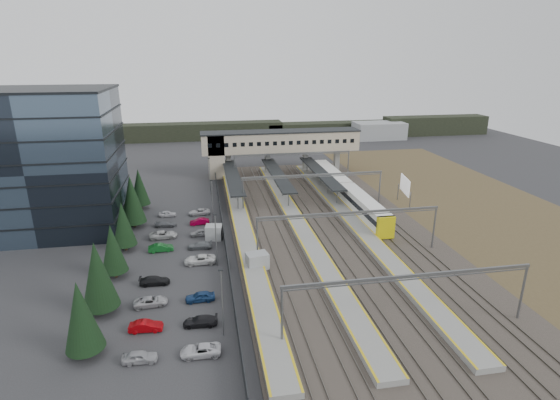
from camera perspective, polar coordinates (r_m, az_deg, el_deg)
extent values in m
plane|color=#2B2B2D|center=(73.23, -2.16, -5.27)|extent=(220.00, 220.00, 0.00)
cube|color=#38495C|center=(84.75, -28.48, 4.33)|extent=(24.00, 18.00, 24.00)
cube|color=black|center=(86.92, -27.63, -1.14)|extent=(24.30, 18.30, 0.25)
cube|color=black|center=(85.96, -27.96, 1.01)|extent=(24.30, 18.30, 0.25)
cube|color=black|center=(85.12, -28.30, 3.21)|extent=(24.30, 18.30, 0.25)
cube|color=black|center=(84.42, -28.65, 5.45)|extent=(24.30, 18.30, 0.25)
cube|color=black|center=(83.85, -29.01, 7.73)|extent=(24.30, 18.30, 0.25)
cube|color=black|center=(83.42, -29.38, 10.03)|extent=(24.30, 18.30, 0.25)
cube|color=black|center=(83.12, -29.76, 12.42)|extent=(24.30, 18.30, 0.40)
cylinder|color=black|center=(51.31, -23.92, -17.53)|extent=(0.44, 0.44, 1.20)
cone|color=black|center=(49.10, -24.56, -13.56)|extent=(3.90, 3.90, 7.50)
cylinder|color=black|center=(57.83, -22.15, -12.96)|extent=(0.44, 0.44, 1.20)
cone|color=black|center=(55.72, -22.70, -8.98)|extent=(4.26, 4.26, 8.20)
cylinder|color=black|center=(65.55, -20.64, -8.92)|extent=(0.44, 0.44, 1.20)
cone|color=black|center=(63.98, -21.02, -5.89)|extent=(3.54, 3.54, 6.80)
cylinder|color=black|center=(73.57, -19.48, -5.75)|extent=(0.44, 0.44, 1.20)
cone|color=black|center=(72.13, -19.80, -2.92)|extent=(3.64, 3.64, 7.00)
cylinder|color=black|center=(82.71, -18.47, -2.95)|extent=(0.44, 0.44, 1.20)
cone|color=black|center=(81.21, -18.79, 0.11)|extent=(4.42, 4.42, 8.50)
cylinder|color=black|center=(92.04, -17.66, -0.72)|extent=(0.44, 0.44, 1.20)
cone|color=black|center=(90.87, -17.90, 1.66)|extent=(3.74, 3.74, 7.20)
imported|color=#A3A3A8|center=(48.61, -17.82, -18.93)|extent=(3.59, 1.58, 1.20)
imported|color=#99040A|center=(52.90, -17.12, -15.47)|extent=(3.77, 1.52, 1.22)
imported|color=#AAA9AD|center=(57.38, -16.53, -12.58)|extent=(4.27, 2.28, 1.14)
imported|color=black|center=(61.97, -16.05, -10.08)|extent=(4.01, 1.69, 1.16)
imported|color=#12581F|center=(71.43, -15.29, -6.03)|extent=(3.93, 1.62, 1.26)
imported|color=#B3B3B3|center=(76.27, -14.98, -4.40)|extent=(4.71, 2.35, 1.28)
imported|color=slate|center=(81.21, -14.71, -3.02)|extent=(3.93, 1.86, 1.11)
imported|color=silver|center=(86.16, -14.47, -1.75)|extent=(3.32, 1.42, 1.12)
imported|color=silver|center=(48.07, -10.33, -18.75)|extent=(4.24, 2.04, 1.16)
imported|color=black|center=(52.41, -10.37, -15.29)|extent=(4.03, 1.90, 1.14)
imported|color=navy|center=(56.88, -10.40, -12.30)|extent=(3.71, 1.55, 1.25)
imported|color=silver|center=(66.23, -10.44, -7.64)|extent=(4.68, 2.18, 1.29)
imported|color=slate|center=(71.08, -10.45, -5.84)|extent=(3.97, 1.85, 1.12)
imported|color=#9C9CA0|center=(75.95, -10.46, -4.22)|extent=(3.41, 1.61, 1.13)
imported|color=maroon|center=(80.88, -10.47, -2.78)|extent=(3.61, 1.54, 1.16)
imported|color=#BDBBC0|center=(85.85, -10.48, -1.53)|extent=(4.22, 2.24, 1.13)
cylinder|color=slate|center=(48.62, -7.57, -13.24)|extent=(0.16, 0.16, 8.00)
cube|color=black|center=(46.66, -7.77, -9.05)|extent=(0.50, 0.25, 0.15)
cylinder|color=slate|center=(63.74, -8.35, -5.27)|extent=(0.16, 0.16, 8.00)
cube|color=black|center=(62.26, -8.52, -1.90)|extent=(0.50, 0.25, 0.15)
cylinder|color=slate|center=(80.57, -8.84, -0.19)|extent=(0.16, 0.16, 8.00)
cube|color=black|center=(79.40, -8.98, 2.55)|extent=(0.50, 0.25, 0.15)
cylinder|color=slate|center=(97.82, -9.16, 3.13)|extent=(0.16, 0.16, 8.00)
cube|color=black|center=(96.86, -9.28, 5.41)|extent=(0.50, 0.25, 0.15)
cube|color=#26282B|center=(76.93, -7.50, -3.41)|extent=(0.08, 90.00, 2.00)
cube|color=#919496|center=(63.24, -2.99, -8.03)|extent=(3.40, 2.76, 2.52)
cube|color=#919496|center=(74.03, -8.65, -4.19)|extent=(2.94, 2.58, 2.41)
cube|color=#322C27|center=(80.05, 5.88, -3.15)|extent=(34.00, 90.00, 0.20)
cube|color=#59544C|center=(77.61, -3.21, -3.65)|extent=(0.08, 90.00, 0.14)
cube|color=#59544C|center=(77.78, -2.16, -3.58)|extent=(0.08, 90.00, 0.14)
cube|color=#59544C|center=(78.14, -0.29, -3.46)|extent=(0.08, 90.00, 0.14)
cube|color=#59544C|center=(78.38, 0.75, -3.39)|extent=(0.08, 90.00, 0.14)
cube|color=#59544C|center=(79.31, 3.99, -3.17)|extent=(0.08, 90.00, 0.14)
cube|color=#59544C|center=(79.66, 4.99, -3.10)|extent=(0.08, 90.00, 0.14)
cube|color=#59544C|center=(80.33, 6.76, -2.97)|extent=(0.08, 90.00, 0.14)
cube|color=#59544C|center=(80.74, 7.74, -2.90)|extent=(0.08, 90.00, 0.14)
cube|color=#59544C|center=(82.20, 10.78, -2.67)|extent=(0.08, 90.00, 0.14)
cube|color=#59544C|center=(82.71, 11.71, -2.60)|extent=(0.08, 90.00, 0.14)
cube|color=#59544C|center=(83.67, 13.34, -2.47)|extent=(0.08, 90.00, 0.14)
cube|color=#59544C|center=(84.23, 14.24, -2.40)|extent=(0.08, 90.00, 0.14)
cube|color=gray|center=(77.33, -4.89, -3.64)|extent=(3.20, 82.00, 0.90)
cube|color=gold|center=(77.06, -5.98, -3.38)|extent=(0.25, 82.00, 0.02)
cube|color=gold|center=(77.29, -3.83, -3.26)|extent=(0.25, 82.00, 0.02)
cube|color=gray|center=(78.75, 2.38, -3.17)|extent=(3.20, 82.00, 0.90)
cube|color=gold|center=(78.30, 1.34, -2.92)|extent=(0.25, 82.00, 0.02)
cube|color=gold|center=(78.89, 3.41, -2.79)|extent=(0.25, 82.00, 0.02)
cube|color=gray|center=(81.38, 9.28, -2.67)|extent=(3.20, 82.00, 0.90)
cube|color=gold|center=(80.77, 8.32, -2.44)|extent=(0.25, 82.00, 0.02)
cube|color=gold|center=(81.70, 10.26, -2.30)|extent=(0.25, 82.00, 0.02)
cube|color=black|center=(97.04, -6.19, 3.13)|extent=(3.00, 30.00, 0.25)
cube|color=slate|center=(97.08, -6.19, 3.05)|extent=(3.10, 30.00, 0.12)
cylinder|color=slate|center=(85.08, -5.51, -0.17)|extent=(0.20, 0.20, 3.10)
cylinder|color=slate|center=(91.25, -5.85, 1.11)|extent=(0.20, 0.20, 3.10)
cylinder|color=slate|center=(97.47, -6.16, 2.22)|extent=(0.20, 0.20, 3.10)
cylinder|color=slate|center=(103.72, -6.43, 3.21)|extent=(0.20, 0.20, 3.10)
cylinder|color=slate|center=(109.99, -6.66, 4.08)|extent=(0.20, 0.20, 3.10)
cube|color=black|center=(98.17, -0.35, 3.42)|extent=(3.00, 30.00, 0.25)
cube|color=slate|center=(98.21, -0.35, 3.33)|extent=(3.10, 30.00, 0.12)
cylinder|color=slate|center=(86.37, 1.12, 0.20)|extent=(0.20, 0.20, 3.10)
cylinder|color=slate|center=(92.46, 0.33, 1.44)|extent=(0.20, 0.20, 3.10)
cylinder|color=slate|center=(98.60, -0.35, 2.52)|extent=(0.20, 0.20, 3.10)
cylinder|color=slate|center=(104.78, -0.96, 3.48)|extent=(0.20, 0.20, 3.10)
cylinder|color=slate|center=(111.00, -1.50, 4.33)|extent=(0.20, 0.20, 3.10)
cube|color=black|center=(100.29, 5.30, 3.66)|extent=(3.00, 30.00, 0.25)
cube|color=slate|center=(100.33, 5.29, 3.58)|extent=(3.10, 30.00, 0.12)
cylinder|color=slate|center=(88.78, 7.46, 0.55)|extent=(0.20, 0.20, 3.10)
cylinder|color=slate|center=(94.71, 6.30, 1.74)|extent=(0.20, 0.20, 3.10)
cylinder|color=slate|center=(100.71, 5.27, 2.78)|extent=(0.20, 0.20, 3.10)
cylinder|color=slate|center=(106.77, 4.36, 3.71)|extent=(0.20, 0.20, 3.10)
cylinder|color=slate|center=(112.88, 3.54, 4.54)|extent=(0.20, 0.20, 3.10)
cube|color=tan|center=(112.17, 0.11, 7.67)|extent=(40.00, 6.00, 5.00)
cube|color=black|center=(111.73, 0.11, 8.96)|extent=(40.40, 6.40, 0.30)
cube|color=tan|center=(111.10, -8.34, 5.80)|extent=(4.00, 6.00, 11.00)
cube|color=black|center=(107.48, -9.16, 7.02)|extent=(1.00, 0.06, 1.00)
cube|color=black|center=(107.53, -8.09, 7.08)|extent=(1.00, 0.06, 1.00)
cube|color=black|center=(107.61, -7.02, 7.13)|extent=(1.00, 0.06, 1.00)
cube|color=black|center=(107.74, -5.95, 7.18)|extent=(1.00, 0.06, 1.00)
cube|color=black|center=(107.89, -4.88, 7.23)|extent=(1.00, 0.06, 1.00)
cube|color=black|center=(108.09, -3.82, 7.28)|extent=(1.00, 0.06, 1.00)
cube|color=black|center=(108.32, -2.76, 7.32)|extent=(1.00, 0.06, 1.00)
cube|color=black|center=(108.59, -1.70, 7.36)|extent=(1.00, 0.06, 1.00)
cube|color=black|center=(108.90, -0.65, 7.40)|extent=(1.00, 0.06, 1.00)
cube|color=black|center=(109.24, 0.39, 7.44)|extent=(1.00, 0.06, 1.00)
cube|color=black|center=(109.61, 1.43, 7.47)|extent=(1.00, 0.06, 1.00)
cube|color=black|center=(110.02, 2.46, 7.50)|extent=(1.00, 0.06, 1.00)
cube|color=black|center=(110.47, 3.48, 7.53)|extent=(1.00, 0.06, 1.00)
cube|color=black|center=(110.95, 4.49, 7.55)|extent=(1.00, 0.06, 1.00)
cube|color=black|center=(111.46, 5.50, 7.57)|extent=(1.00, 0.06, 1.00)
cube|color=black|center=(112.01, 6.49, 7.59)|extent=(1.00, 0.06, 1.00)
cube|color=black|center=(112.59, 7.48, 7.61)|extent=(1.00, 0.06, 1.00)
cube|color=black|center=(113.20, 8.45, 7.63)|extent=(1.00, 0.06, 1.00)
cube|color=black|center=(113.85, 9.41, 7.64)|extent=(1.00, 0.06, 1.00)
cube|color=gray|center=(111.72, -7.51, 4.58)|extent=(1.20, 1.60, 6.00)
cube|color=gray|center=(111.79, -6.74, 4.62)|extent=(1.20, 1.60, 6.00)
cube|color=gray|center=(112.77, -1.65, 4.87)|extent=(1.20, 1.60, 6.00)
cube|color=gray|center=(114.63, 3.32, 5.07)|extent=(1.20, 1.60, 6.00)
cube|color=gray|center=(116.85, 7.39, 5.20)|extent=(1.20, 1.60, 6.00)
cylinder|color=slate|center=(46.89, 0.26, -15.09)|extent=(0.28, 0.28, 7.00)
cylinder|color=slate|center=(58.13, 29.07, -10.57)|extent=(0.28, 0.28, 7.00)
cube|color=slate|center=(49.24, 16.74, -9.49)|extent=(28.40, 0.25, 0.35)
cube|color=slate|center=(49.42, 16.69, -9.90)|extent=(28.40, 0.12, 0.12)
cylinder|color=slate|center=(64.32, -2.97, -5.35)|extent=(0.28, 0.28, 7.00)
cylinder|color=slate|center=(72.92, 19.46, -3.49)|extent=(0.28, 0.28, 7.00)
cube|color=slate|center=(66.05, 9.12, -1.65)|extent=(28.40, 0.25, 0.35)
cube|color=slate|center=(66.19, 9.11, -1.97)|extent=(28.40, 0.12, 0.12)
cylinder|color=slate|center=(84.82, -4.86, 0.57)|extent=(0.28, 0.28, 7.00)
cylinder|color=slate|center=(91.51, 12.88, 1.50)|extent=(0.28, 0.28, 7.00)
cube|color=slate|center=(86.13, 4.40, 3.29)|extent=(28.40, 0.25, 0.35)
cube|color=slate|center=(86.24, 4.40, 3.03)|extent=(28.40, 0.12, 0.12)
cylinder|color=slate|center=(103.98, -5.92, 3.89)|extent=(0.28, 0.28, 7.00)
cylinder|color=slate|center=(109.51, 8.89, 4.51)|extent=(0.28, 0.28, 7.00)
cube|color=slate|center=(105.06, 1.69, 6.09)|extent=(28.40, 0.25, 0.35)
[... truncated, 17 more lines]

